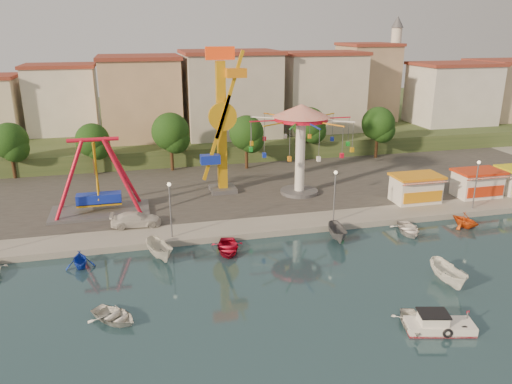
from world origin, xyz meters
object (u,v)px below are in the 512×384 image
object	(u,v)px
pirate_ship_ride	(97,178)
skiff	(448,275)
wave_swinger	(301,129)
cabin_motorboat	(438,326)
kamikaze_tower	(223,125)
van	(136,219)
rowboat_a	(114,316)

from	to	relation	value
pirate_ship_ride	skiff	xyz separation A→B (m)	(26.92, -21.33, -3.57)
wave_swinger	cabin_motorboat	xyz separation A→B (m)	(0.25, -27.91, -7.78)
kamikaze_tower	van	xyz separation A→B (m)	(-10.35, -8.48, -7.29)
wave_swinger	van	distance (m)	20.77
cabin_motorboat	van	world-z (taller)	van
pirate_ship_ride	skiff	world-z (taller)	pirate_ship_ride
wave_swinger	van	size ratio (longest dim) A/B	2.42
pirate_ship_ride	cabin_motorboat	xyz separation A→B (m)	(22.54, -26.78, -3.98)
kamikaze_tower	skiff	bearing A→B (deg)	-62.67
pirate_ship_ride	kamikaze_tower	bearing A→B (deg)	15.21
skiff	kamikaze_tower	bearing A→B (deg)	118.85
skiff	cabin_motorboat	bearing A→B (deg)	-127.24
kamikaze_tower	skiff	distance (m)	29.32
pirate_ship_ride	rowboat_a	distance (m)	20.86
skiff	rowboat_a	bearing A→B (deg)	179.38
wave_swinger	skiff	distance (m)	24.08
cabin_motorboat	wave_swinger	bearing A→B (deg)	104.49
wave_swinger	rowboat_a	size ratio (longest dim) A/B	3.19
rowboat_a	cabin_motorboat	bearing A→B (deg)	-61.52
pirate_ship_ride	wave_swinger	bearing A→B (deg)	2.90
cabin_motorboat	rowboat_a	size ratio (longest dim) A/B	1.28
pirate_ship_ride	rowboat_a	xyz separation A→B (m)	(1.80, -20.39, -4.02)
cabin_motorboat	skiff	xyz separation A→B (m)	(4.38, 5.45, 0.41)
pirate_ship_ride	wave_swinger	xyz separation A→B (m)	(22.30, 1.13, 3.80)
rowboat_a	van	xyz separation A→B (m)	(1.79, 15.70, 0.92)
wave_swinger	kamikaze_tower	bearing A→B (deg)	162.35
rowboat_a	skiff	xyz separation A→B (m)	(25.12, -0.94, 0.45)
wave_swinger	rowboat_a	distance (m)	30.73
wave_swinger	rowboat_a	bearing A→B (deg)	-133.61
pirate_ship_ride	cabin_motorboat	world-z (taller)	pirate_ship_ride
rowboat_a	van	world-z (taller)	van
kamikaze_tower	van	size ratio (longest dim) A/B	3.44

